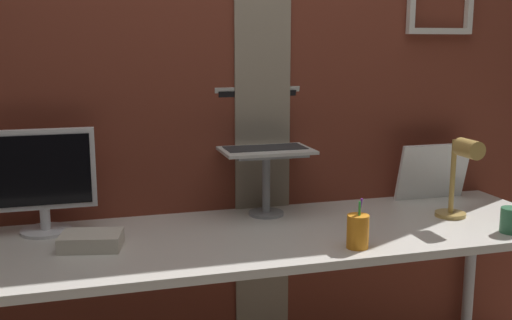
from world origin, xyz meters
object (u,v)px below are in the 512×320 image
coffee_mug (512,220)px  desk_lamp (462,170)px  laptop (261,132)px  whiteboard_panel (433,172)px  monitor (42,176)px  pen_cup (358,231)px

coffee_mug → desk_lamp: bearing=116.1°
desk_lamp → coffee_mug: bearing=-63.9°
laptop → whiteboard_panel: bearing=-3.3°
monitor → coffee_mug: 1.70m
monitor → coffee_mug: monitor is taller
monitor → laptop: laptop is taller
whiteboard_panel → desk_lamp: (-0.07, -0.31, 0.07)m
monitor → desk_lamp: bearing=-10.2°
laptop → pen_cup: laptop is taller
laptop → monitor: bearing=-174.8°
whiteboard_panel → coffee_mug: (0.02, -0.50, -0.08)m
pen_cup → coffee_mug: size_ratio=1.43×
monitor → desk_lamp: size_ratio=1.17×
monitor → laptop: (0.84, 0.08, 0.11)m
desk_lamp → pen_cup: (-0.52, -0.19, -0.14)m
laptop → whiteboard_panel: 0.80m
whiteboard_panel → pen_cup: size_ratio=1.96×
whiteboard_panel → desk_lamp: size_ratio=1.02×
laptop → whiteboard_panel: size_ratio=1.08×
desk_lamp → laptop: bearing=153.1°
monitor → laptop: bearing=5.2°
whiteboard_panel → coffee_mug: 0.50m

